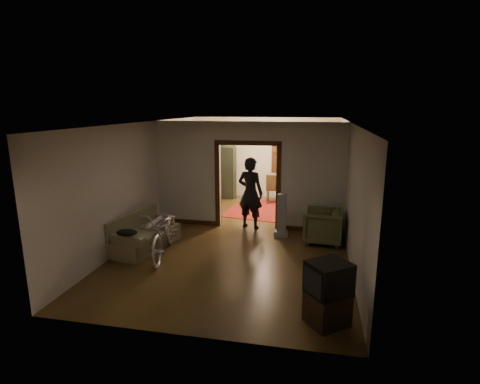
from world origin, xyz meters
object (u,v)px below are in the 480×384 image
(sofa, at_px, (145,231))
(locker, at_px, (223,172))
(desk, at_px, (293,190))
(armchair, at_px, (323,226))
(bicycle, at_px, (165,232))
(person, at_px, (250,193))

(sofa, relative_size, locker, 0.97)
(locker, bearing_deg, desk, -17.33)
(locker, bearing_deg, armchair, -67.10)
(sofa, xyz_separation_m, locker, (0.57, 5.05, 0.50))
(bicycle, bearing_deg, armchair, 13.42)
(person, xyz_separation_m, locker, (-1.53, 3.14, -0.04))
(person, bearing_deg, armchair, 173.44)
(armchair, bearing_deg, person, -106.08)
(locker, distance_m, desk, 2.51)
(bicycle, relative_size, desk, 2.05)
(armchair, bearing_deg, desk, -160.91)
(bicycle, relative_size, person, 1.05)
(desk, bearing_deg, person, -106.37)
(sofa, relative_size, person, 0.93)
(sofa, height_order, armchair, sofa)
(sofa, bearing_deg, bicycle, -15.38)
(sofa, distance_m, armchair, 4.15)
(person, xyz_separation_m, desk, (0.93, 3.18, -0.59))
(armchair, height_order, locker, locker)
(sofa, distance_m, locker, 5.10)
(person, bearing_deg, bicycle, 70.58)
(bicycle, distance_m, armchair, 3.69)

